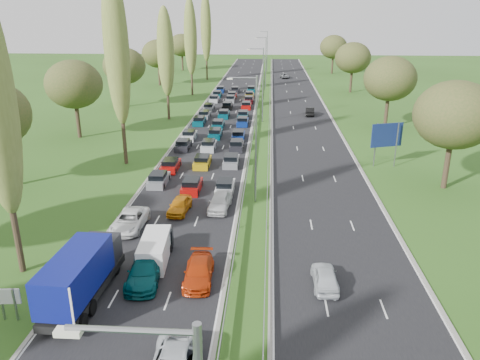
# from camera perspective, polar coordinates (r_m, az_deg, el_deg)

# --- Properties ---
(ground) EXTENTS (260.00, 260.00, 0.00)m
(ground) POSITION_cam_1_polar(r_m,az_deg,el_deg) (80.82, 2.77, 7.41)
(ground) COLOR #2B4D18
(ground) RESTS_ON ground
(near_carriageway) EXTENTS (10.50, 215.00, 0.04)m
(near_carriageway) POSITION_cam_1_polar(r_m,az_deg,el_deg) (83.64, -1.87, 7.84)
(near_carriageway) COLOR black
(near_carriageway) RESTS_ON ground
(far_carriageway) EXTENTS (10.50, 215.00, 0.04)m
(far_carriageway) POSITION_cam_1_polar(r_m,az_deg,el_deg) (83.44, 7.48, 7.66)
(far_carriageway) COLOR black
(far_carriageway) RESTS_ON ground
(central_reservation) EXTENTS (2.36, 215.00, 0.32)m
(central_reservation) POSITION_cam_1_polar(r_m,az_deg,el_deg) (83.15, 2.80, 8.15)
(central_reservation) COLOR gray
(central_reservation) RESTS_ON ground
(lamp_columns) EXTENTS (0.18, 140.18, 12.00)m
(lamp_columns) POSITION_cam_1_polar(r_m,az_deg,el_deg) (77.77, 2.81, 11.42)
(lamp_columns) COLOR gray
(lamp_columns) RESTS_ON ground
(poplar_row) EXTENTS (2.80, 127.80, 22.44)m
(poplar_row) POSITION_cam_1_polar(r_m,az_deg,el_deg) (69.46, -11.07, 15.39)
(poplar_row) COLOR #2D2116
(poplar_row) RESTS_ON ground
(woodland_left) EXTENTS (8.00, 166.00, 11.10)m
(woodland_left) POSITION_cam_1_polar(r_m,az_deg,el_deg) (68.20, -20.69, 10.45)
(woodland_left) COLOR #2D2116
(woodland_left) RESTS_ON ground
(woodland_right) EXTENTS (8.00, 153.00, 11.10)m
(woodland_right) POSITION_cam_1_polar(r_m,az_deg,el_deg) (68.78, 19.41, 10.66)
(woodland_right) COLOR #2D2116
(woodland_right) RESTS_ON ground
(traffic_queue_fill) EXTENTS (9.08, 67.92, 0.80)m
(traffic_queue_fill) POSITION_cam_1_polar(r_m,az_deg,el_deg) (78.69, -2.20, 7.41)
(traffic_queue_fill) COLOR slate
(traffic_queue_fill) RESTS_ON ground
(near_car_2) EXTENTS (2.46, 5.19, 1.43)m
(near_car_2) POSITION_cam_1_polar(r_m,az_deg,el_deg) (40.60, -13.28, -4.82)
(near_car_2) COLOR white
(near_car_2) RESTS_ON near_carriageway
(near_car_7) EXTENTS (2.47, 5.37, 1.52)m
(near_car_7) POSITION_cam_1_polar(r_m,az_deg,el_deg) (32.86, -11.50, -10.78)
(near_car_7) COLOR #04464A
(near_car_7) RESTS_ON near_carriageway
(near_car_8) EXTENTS (1.97, 4.19, 1.38)m
(near_car_8) POSITION_cam_1_polar(r_m,az_deg,el_deg) (42.98, -7.38, -3.05)
(near_car_8) COLOR #C8780D
(near_car_8) RESTS_ON near_carriageway
(near_car_11) EXTENTS (2.08, 4.73, 1.35)m
(near_car_11) POSITION_cam_1_polar(r_m,az_deg,el_deg) (32.41, -5.05, -11.06)
(near_car_11) COLOR #B7310B
(near_car_11) RESTS_ON near_carriageway
(near_car_12) EXTENTS (2.13, 4.60, 1.53)m
(near_car_12) POSITION_cam_1_polar(r_m,az_deg,el_deg) (43.24, -2.48, -2.65)
(near_car_12) COLOR silver
(near_car_12) RESTS_ON near_carriageway
(far_car_0) EXTENTS (1.67, 4.03, 1.37)m
(far_car_0) POSITION_cam_1_polar(r_m,az_deg,el_deg) (32.18, 10.33, -11.56)
(far_car_0) COLOR silver
(far_car_0) RESTS_ON far_carriageway
(far_car_1) EXTENTS (1.84, 4.44, 1.43)m
(far_car_1) POSITION_cam_1_polar(r_m,az_deg,el_deg) (84.66, 8.52, 8.29)
(far_car_1) COLOR black
(far_car_1) RESTS_ON far_carriageway
(far_car_2) EXTENTS (2.56, 4.88, 1.31)m
(far_car_2) POSITION_cam_1_polar(r_m,az_deg,el_deg) (133.76, 5.44, 12.55)
(far_car_2) COLOR slate
(far_car_2) RESTS_ON far_carriageway
(blue_lorry) EXTENTS (2.36, 8.50, 3.59)m
(blue_lorry) POSITION_cam_1_polar(r_m,az_deg,el_deg) (31.38, -18.67, -10.75)
(blue_lorry) COLOR black
(blue_lorry) RESTS_ON near_carriageway
(white_van_rear) EXTENTS (1.86, 4.75, 1.91)m
(white_van_rear) POSITION_cam_1_polar(r_m,az_deg,el_deg) (35.10, -10.27, -8.22)
(white_van_rear) COLOR white
(white_van_rear) RESTS_ON near_carriageway
(info_sign) EXTENTS (1.50, 0.26, 2.10)m
(info_sign) POSITION_cam_1_polar(r_m,az_deg,el_deg) (31.42, -26.46, -12.93)
(info_sign) COLOR gray
(info_sign) RESTS_ON ground
(direction_sign) EXTENTS (3.82, 1.39, 5.20)m
(direction_sign) POSITION_cam_1_polar(r_m,az_deg,el_deg) (57.30, 17.46, 5.02)
(direction_sign) COLOR gray
(direction_sign) RESTS_ON ground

